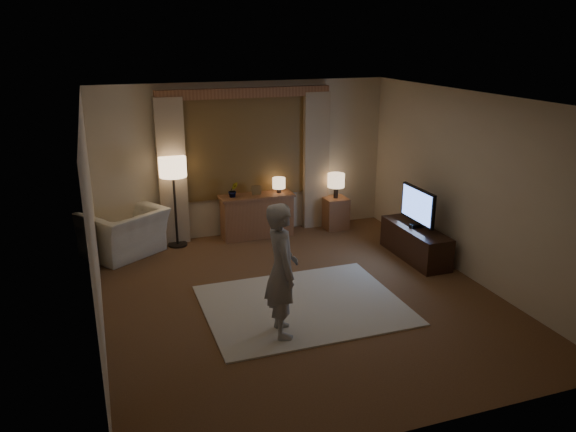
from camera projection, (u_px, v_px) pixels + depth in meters
name	position (u px, v px, depth m)	size (l,w,h in m)	color
room	(289.00, 191.00, 7.46)	(5.04, 5.54, 2.64)	brown
rug	(303.00, 305.00, 7.21)	(2.50, 2.00, 0.02)	beige
sideboard	(257.00, 217.00, 9.59)	(1.20, 0.40, 0.70)	brown
picture_frame	(256.00, 191.00, 9.45)	(0.16, 0.02, 0.20)	brown
plant	(233.00, 191.00, 9.31)	(0.17, 0.13, 0.30)	#999999
table_lamp_sideboard	(279.00, 184.00, 9.55)	(0.22, 0.22, 0.30)	black
floor_lamp	(173.00, 172.00, 8.88)	(0.43, 0.43, 1.48)	black
armchair	(124.00, 233.00, 8.78)	(1.13, 0.99, 0.73)	beige
side_table	(335.00, 213.00, 10.02)	(0.40, 0.40, 0.56)	brown
table_lamp_side	(336.00, 181.00, 9.84)	(0.30, 0.30, 0.44)	black
tv_stand	(415.00, 243.00, 8.68)	(0.45, 1.40, 0.50)	black
tv	(418.00, 206.00, 8.49)	(0.21, 0.86, 0.62)	black
person	(282.00, 270.00, 6.28)	(0.57, 0.38, 1.57)	#9D9991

